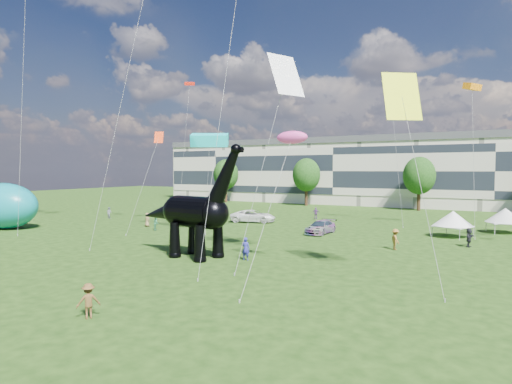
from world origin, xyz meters
The scene contains 16 objects.
ground centered at (0.00, 0.00, 0.00)m, with size 220.00×220.00×0.00m, color #16330C.
terrace_row centered at (-8.00, 62.00, 6.00)m, with size 78.00×11.00×12.00m, color beige.
tree_far_left centered at (-30.00, 53.00, 6.29)m, with size 5.20×5.20×9.44m.
tree_mid_left centered at (-12.00, 53.00, 6.29)m, with size 5.20×5.20×9.44m.
tree_mid_right centered at (8.00, 53.00, 6.29)m, with size 5.20×5.20×9.44m.
dinosaur_sculpture centered at (-1.70, 4.81, 3.37)m, with size 10.98×3.52×8.93m.
car_silver centered at (-13.37, 20.30, 0.80)m, with size 1.89×4.70×1.60m, color #A5A5A9.
car_grey centered at (-14.02, 20.09, 0.80)m, with size 1.69×4.85×1.60m, color gray.
car_white centered at (-8.21, 26.01, 0.80)m, with size 2.64×5.74×1.59m, color white.
car_dark centered at (2.86, 20.94, 0.69)m, with size 1.94×4.77×1.39m, color #595960.
gazebo_near centered at (15.28, 25.26, 1.85)m, with size 4.96×4.96×2.64m.
gazebo_far centered at (19.92, 30.88, 1.89)m, with size 4.83×4.83×2.69m.
gazebo_left centered at (-20.71, 29.76, 1.91)m, with size 5.07×5.07×2.71m.
inflatable_teal centered at (-30.17, 6.84, 2.63)m, with size 8.41×5.25×5.25m, color #0B808C.
visitors centered at (0.83, 15.19, 0.83)m, with size 50.54×44.37×1.78m.
kites centered at (-0.74, 11.33, 19.62)m, with size 60.59×41.85×21.91m.
Camera 1 is at (18.75, -21.63, 6.78)m, focal length 30.00 mm.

